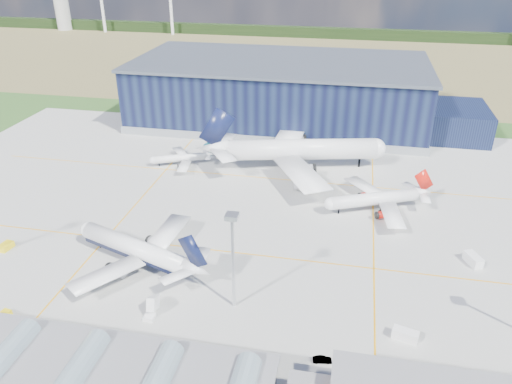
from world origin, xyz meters
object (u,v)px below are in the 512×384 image
at_px(airliner_regional, 180,154).
at_px(gse_tug_b, 4,315).
at_px(gse_van_a, 405,335).
at_px(gse_van_b, 473,259).
at_px(airliner_red, 375,193).
at_px(airliner_widebody, 302,139).
at_px(gse_tug_a, 6,246).
at_px(airstair, 153,306).
at_px(car_b, 322,360).
at_px(hangar, 286,94).
at_px(light_mast_center, 233,246).
at_px(airliner_navy, 134,240).

height_order(airliner_regional, gse_tug_b, airliner_regional).
height_order(gse_van_a, gse_van_b, gse_van_b).
distance_m(airliner_red, airliner_widebody, 35.93).
relative_size(gse_tug_a, gse_van_b, 0.73).
bearing_deg(airliner_widebody, airstair, -118.39).
relative_size(airliner_regional, car_b, 6.66).
bearing_deg(hangar, airliner_widebody, -75.65).
height_order(gse_tug_a, car_b, gse_tug_a).
relative_size(hangar, airliner_regional, 6.04).
bearing_deg(gse_tug_a, light_mast_center, -1.23).
relative_size(light_mast_center, airliner_navy, 0.57).
height_order(airliner_widebody, airliner_regional, airliner_widebody).
bearing_deg(car_b, airliner_navy, 53.82).
distance_m(airliner_navy, airliner_regional, 59.76).
height_order(hangar, airliner_widebody, hangar).
relative_size(hangar, car_b, 40.26).
bearing_deg(gse_van_a, airliner_navy, 93.10).
relative_size(gse_tug_a, gse_van_a, 0.76).
xyz_separation_m(airliner_navy, airstair, (10.89, -16.24, -5.22)).
bearing_deg(airliner_widebody, car_b, -93.76).
height_order(airliner_widebody, gse_van_a, airliner_widebody).
xyz_separation_m(hangar, gse_van_a, (43.02, -127.91, -10.51)).
bearing_deg(gse_tug_b, car_b, 10.26).
height_order(light_mast_center, gse_van_a, light_mast_center).
distance_m(airliner_navy, gse_tug_b, 31.76).
bearing_deg(hangar, gse_van_a, -71.41).
xyz_separation_m(airliner_red, airliner_regional, (-66.47, 20.07, -1.73)).
relative_size(light_mast_center, car_b, 6.39).
xyz_separation_m(gse_tug_a, gse_van_a, (98.70, -13.00, 0.30)).
bearing_deg(airliner_navy, gse_tug_a, 21.42).
xyz_separation_m(airliner_widebody, gse_tug_b, (-52.15, -89.05, -10.01)).
height_order(gse_tug_b, gse_van_a, gse_van_a).
relative_size(hangar, gse_tug_b, 49.33).
height_order(airliner_widebody, airstair, airliner_widebody).
distance_m(airliner_regional, airstair, 77.89).
xyz_separation_m(airliner_red, airliner_widebody, (-24.61, 25.70, 5.00)).
xyz_separation_m(gse_tug_b, car_b, (66.90, 0.98, -0.04)).
bearing_deg(airliner_navy, gse_van_b, -149.21).
distance_m(light_mast_center, airstair, 22.25).
bearing_deg(airliner_regional, light_mast_center, 93.86).
height_order(airliner_widebody, gse_tug_b, airliner_widebody).
height_order(airliner_red, gse_tug_b, airliner_red).
height_order(gse_tug_a, gse_van_a, gse_van_a).
height_order(hangar, airliner_navy, hangar).
height_order(gse_van_b, car_b, gse_van_b).
xyz_separation_m(airliner_regional, car_b, (56.62, -82.44, -3.32)).
distance_m(airliner_regional, gse_tug_b, 84.11).
bearing_deg(airstair, gse_van_b, 16.95).
relative_size(gse_van_b, car_b, 1.47).
xyz_separation_m(airliner_widebody, gse_van_b, (48.41, -48.61, -9.44)).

